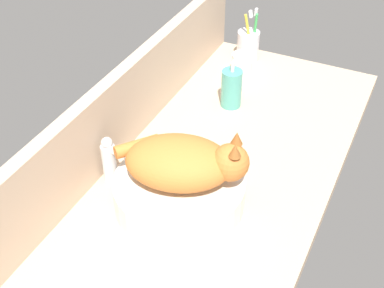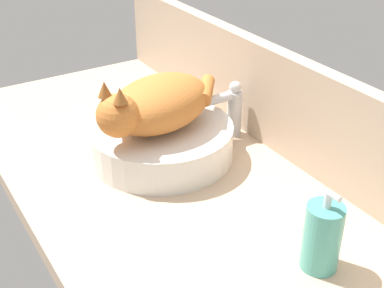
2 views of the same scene
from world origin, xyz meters
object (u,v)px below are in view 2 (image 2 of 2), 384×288
Objects in this scene: sink_basin at (161,141)px; cat at (156,104)px; soap_dispenser at (322,237)px; faucet at (230,107)px.

cat is at bearing -69.36° from sink_basin.
soap_dispenser is (44.79, 4.88, 2.31)cm from sink_basin.
sink_basin is 1.00× the size of cat.
sink_basin is 2.33× the size of faucet.
cat is 45.31cm from soap_dispenser.
soap_dispenser is (44.77, -13.65, -1.21)cm from faucet.
faucet is at bearing 89.94° from sink_basin.
faucet is at bearing 163.04° from soap_dispenser.
cat is at bearing -88.66° from faucet.
sink_basin is 45.11cm from soap_dispenser.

